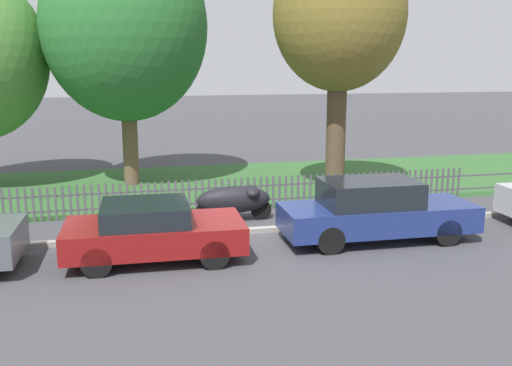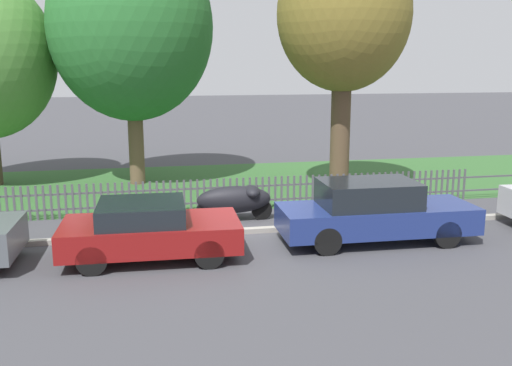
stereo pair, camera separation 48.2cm
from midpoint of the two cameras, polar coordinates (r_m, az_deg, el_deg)
ground_plane at (r=13.98m, az=-2.37°, el=-5.19°), size 120.00×120.00×0.00m
kerb_stone at (r=14.05m, az=-2.45°, el=-4.84°), size 41.18×0.20×0.12m
grass_strip at (r=19.73m, az=-5.63°, el=-0.14°), size 41.18×7.40×0.01m
park_fence at (r=16.07m, az=-3.93°, el=-1.19°), size 41.18×0.05×0.94m
parked_car_navy_estate at (r=12.31m, az=-11.40°, el=-4.66°), size 3.79×1.92×1.25m
parked_car_red_compact at (r=13.58m, az=10.85°, el=-2.72°), size 4.57×1.70×1.46m
covered_motorcycle at (r=15.03m, az=-2.98°, el=-1.65°), size 2.04×0.80×0.94m
tree_behind_motorcycle at (r=19.80m, az=-13.68°, el=14.93°), size 5.38×5.38×8.37m
tree_mid_park at (r=18.10m, az=7.55°, el=16.19°), size 4.05×4.05×7.88m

